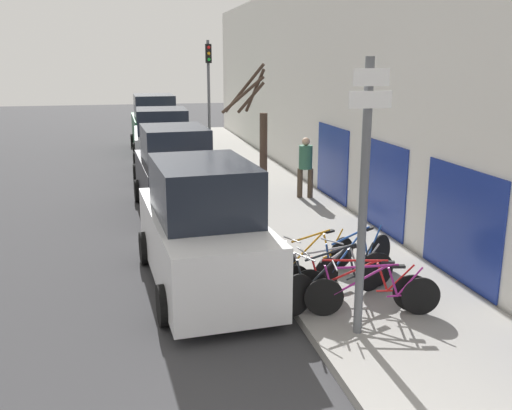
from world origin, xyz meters
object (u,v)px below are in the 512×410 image
object	(u,v)px
bicycle_0	(373,293)
bicycle_1	(361,287)
parked_car_1	(175,174)
bicycle_5	(315,257)
street_tree	(260,160)
traffic_light	(209,88)
signpost	(364,194)
bicycle_4	(354,262)
pedestrian_near	(306,163)
parked_car_3	(155,126)
bicycle_3	(337,273)
parked_car_0	(203,231)
bicycle_2	(336,280)
parked_car_2	(162,145)

from	to	relation	value
bicycle_0	bicycle_1	bearing A→B (deg)	24.14
bicycle_1	parked_car_1	size ratio (longest dim) A/B	0.47
bicycle_5	street_tree	xyz separation A→B (m)	(-0.41, 2.56, 1.39)
traffic_light	signpost	bearing A→B (deg)	-89.24
parked_car_1	street_tree	size ratio (longest dim) A/B	1.14
bicycle_4	street_tree	bearing A→B (deg)	-16.83
pedestrian_near	parked_car_3	bearing A→B (deg)	-53.15
bicycle_5	street_tree	distance (m)	2.94
bicycle_3	bicycle_4	bearing A→B (deg)	-61.61
bicycle_1	parked_car_1	xyz separation A→B (m)	(-2.26, 7.23, 0.53)
bicycle_1	parked_car_1	bearing A→B (deg)	39.05
bicycle_5	bicycle_3	bearing A→B (deg)	161.91
signpost	parked_car_3	world-z (taller)	signpost
bicycle_0	bicycle_4	xyz separation A→B (m)	(0.22, 1.26, 0.05)
parked_car_1	signpost	bearing A→B (deg)	-79.36
parked_car_1	parked_car_3	xyz separation A→B (m)	(0.08, 10.78, 0.09)
parked_car_3	traffic_light	bearing A→B (deg)	-74.63
parked_car_3	street_tree	xyz separation A→B (m)	(1.51, -13.97, 0.77)
street_tree	bicycle_4	bearing A→B (deg)	-72.61
bicycle_1	parked_car_0	xyz separation A→B (m)	(-2.26, 1.83, 0.53)
bicycle_2	parked_car_2	size ratio (longest dim) A/B	0.51
bicycle_2	traffic_light	xyz separation A→B (m)	(-0.23, 12.10, 2.49)
parked_car_1	traffic_light	distance (m)	5.78
parked_car_2	traffic_light	xyz separation A→B (m)	(1.69, 0.02, 1.95)
bicycle_1	traffic_light	xyz separation A→B (m)	(-0.54, 12.38, 2.52)
bicycle_2	bicycle_5	distance (m)	1.21
signpost	bicycle_0	bearing A→B (deg)	47.56
bicycle_2	bicycle_1	bearing A→B (deg)	-154.75
bicycle_2	bicycle_4	size ratio (longest dim) A/B	1.08
street_tree	parked_car_0	bearing A→B (deg)	-125.59
bicycle_0	bicycle_2	size ratio (longest dim) A/B	0.95
bicycle_3	signpost	bearing A→B (deg)	162.84
parked_car_2	bicycle_2	bearing A→B (deg)	-79.72
parked_car_1	street_tree	world-z (taller)	street_tree
bicycle_4	parked_car_1	xyz separation A→B (m)	(-2.55, 6.26, 0.48)
parked_car_3	traffic_light	xyz separation A→B (m)	(1.64, -5.63, 1.91)
bicycle_5	parked_car_1	xyz separation A→B (m)	(-2.00, 5.74, 0.53)
bicycle_0	bicycle_3	distance (m)	0.95
bicycle_5	bicycle_1	bearing A→B (deg)	164.97
bicycle_4	street_tree	xyz separation A→B (m)	(-0.96, 3.07, 1.33)
bicycle_4	parked_car_0	world-z (taller)	parked_car_0
parked_car_2	parked_car_0	bearing A→B (deg)	-88.89
bicycle_2	bicycle_4	bearing A→B (deg)	-64.07
bicycle_2	parked_car_0	distance (m)	2.54
parked_car_2	street_tree	distance (m)	8.50
pedestrian_near	bicycle_5	bearing A→B (deg)	91.81
parked_car_1	pedestrian_near	xyz separation A→B (m)	(3.71, 0.18, 0.11)
parked_car_0	traffic_light	distance (m)	10.87
parked_car_1	parked_car_3	world-z (taller)	parked_car_3
parked_car_1	street_tree	xyz separation A→B (m)	(1.58, -3.19, 0.85)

